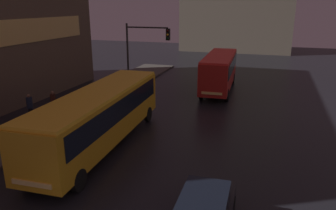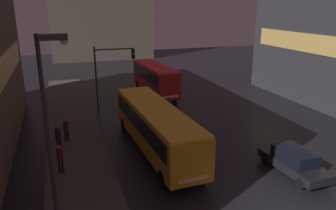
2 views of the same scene
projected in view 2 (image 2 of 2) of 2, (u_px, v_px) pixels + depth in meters
sidewalk_left at (78, 157)px, 21.75m from camera, size 4.00×48.00×0.15m
bus_near at (156, 124)px, 22.22m from camera, size 3.06×12.01×3.19m
bus_far at (155, 77)px, 36.42m from camera, size 2.77×9.45×3.32m
car_taxi at (294, 161)px, 19.65m from camera, size 2.02×4.69×1.51m
pedestrian_near at (60, 156)px, 19.31m from camera, size 0.56×0.56×1.73m
pedestrian_mid at (66, 128)px, 23.95m from camera, size 0.48×0.48×1.66m
pedestrian_far at (58, 136)px, 22.20m from camera, size 0.52×0.52×1.83m
traffic_light_main at (110, 68)px, 29.91m from camera, size 3.74×0.35×6.18m
street_lamp_sidewalk at (50, 108)px, 13.45m from camera, size 1.25×0.36×8.57m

